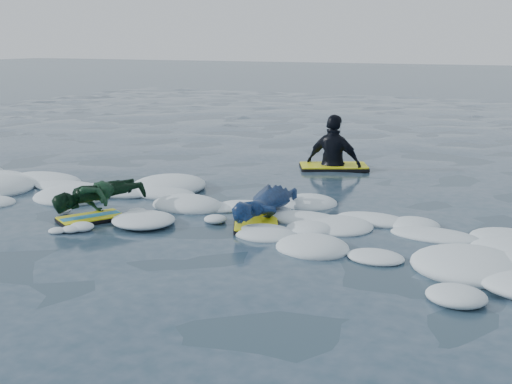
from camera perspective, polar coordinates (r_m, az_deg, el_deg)
ground at (r=8.27m, az=-9.67°, el=-3.55°), size 120.00×120.00×0.00m
foam_band at (r=9.10m, az=-5.91°, el=-1.87°), size 12.00×3.10×0.30m
prone_woman_unit at (r=8.62m, az=0.66°, el=-1.21°), size 0.98×1.64×0.41m
prone_child_unit at (r=9.02m, az=-13.79°, el=-0.65°), size 1.11×1.41×0.50m
waiting_rider_unit at (r=12.14m, az=6.92°, el=2.41°), size 1.43×1.18×1.89m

